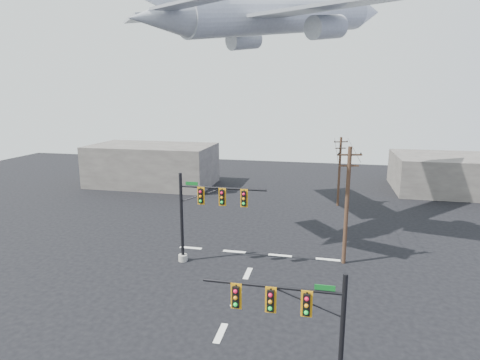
% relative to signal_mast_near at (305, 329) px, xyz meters
% --- Properties ---
extents(ground, '(120.00, 120.00, 0.00)m').
position_rel_signal_mast_near_xyz_m(ground, '(-4.95, 4.21, -3.56)').
color(ground, black).
rests_on(ground, ground).
extents(lane_markings, '(14.00, 21.20, 0.01)m').
position_rel_signal_mast_near_xyz_m(lane_markings, '(-4.95, 9.54, -3.55)').
color(lane_markings, white).
rests_on(lane_markings, ground).
extents(signal_mast_near, '(6.43, 0.69, 6.28)m').
position_rel_signal_mast_near_xyz_m(signal_mast_near, '(0.00, 0.00, 0.00)').
color(signal_mast_near, '#99968B').
rests_on(signal_mast_near, ground).
extents(signal_mast_far, '(7.26, 0.81, 7.39)m').
position_rel_signal_mast_near_xyz_m(signal_mast_far, '(-8.90, 13.34, 0.62)').
color(signal_mast_far, '#99968B').
rests_on(signal_mast_far, ground).
extents(utility_pole_a, '(1.89, 0.55, 9.53)m').
position_rel_signal_mast_near_xyz_m(utility_pole_a, '(2.28, 15.80, 1.42)').
color(utility_pole_a, '#442A1D').
rests_on(utility_pole_a, ground).
extents(utility_pole_b, '(1.64, 0.71, 8.44)m').
position_rel_signal_mast_near_xyz_m(utility_pole_b, '(2.12, 33.15, 0.85)').
color(utility_pole_b, '#442A1D').
rests_on(utility_pole_b, ground).
extents(power_lines, '(1.80, 17.35, 0.03)m').
position_rel_signal_mast_near_xyz_m(power_lines, '(2.20, 24.48, 4.77)').
color(power_lines, black).
extents(airliner, '(25.42, 27.43, 8.24)m').
position_rel_signal_mast_near_xyz_m(airliner, '(-4.01, 23.75, 17.01)').
color(airliner, '#ABB0B7').
extents(building_left, '(18.00, 10.00, 6.00)m').
position_rel_signal_mast_near_xyz_m(building_left, '(-24.95, 39.21, -0.56)').
color(building_left, slate).
rests_on(building_left, ground).
extents(building_right, '(14.00, 12.00, 5.00)m').
position_rel_signal_mast_near_xyz_m(building_right, '(17.05, 44.21, -1.06)').
color(building_right, slate).
rests_on(building_right, ground).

